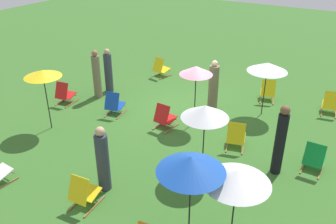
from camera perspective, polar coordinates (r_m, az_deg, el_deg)
name	(u,v)px	position (r m, az deg, el deg)	size (l,w,h in m)	color
ground_plane	(186,111)	(12.22, 2.88, 0.13)	(40.00, 40.00, 0.00)	#386B28
deckchair_2	(268,91)	(13.28, 15.58, 3.18)	(0.67, 0.86, 0.83)	olive
deckchair_3	(161,68)	(14.99, -1.16, 6.97)	(0.63, 0.84, 0.83)	olive
deckchair_4	(165,118)	(11.02, -0.55, -0.88)	(0.55, 0.80, 0.83)	olive
deckchair_5	(314,158)	(9.87, 22.22, -6.84)	(0.49, 0.77, 0.83)	olive
deckchair_6	(331,104)	(13.04, 24.41, 1.19)	(0.58, 0.82, 0.83)	olive
deckchair_7	(84,193)	(8.31, -13.27, -12.39)	(0.53, 0.80, 0.83)	olive
deckchair_9	(65,94)	(13.10, -16.09, 2.77)	(0.57, 0.82, 0.83)	olive
deckchair_10	(236,137)	(10.22, 10.77, -3.86)	(0.66, 0.86, 0.83)	olive
deckchair_11	(114,105)	(11.96, -8.53, 1.19)	(0.61, 0.84, 0.83)	olive
umbrella_0	(268,67)	(11.77, 15.53, 6.90)	(1.27, 1.27, 1.81)	black
umbrella_1	(191,164)	(6.39, 3.69, -8.30)	(1.26, 1.26, 2.02)	black
umbrella_2	(43,74)	(11.05, -19.31, 5.77)	(1.09, 1.09, 1.91)	black
umbrella_3	(196,71)	(10.75, 4.49, 6.59)	(1.01, 1.01, 1.92)	black
umbrella_4	(237,177)	(6.65, 10.91, -10.06)	(1.26, 1.26, 1.74)	black
umbrella_5	(205,112)	(8.50, 5.91, 0.06)	(1.16, 1.16, 1.87)	black
person_0	(97,75)	(13.18, -11.26, 5.75)	(0.38, 0.38, 1.78)	#72664C
person_1	(103,160)	(8.47, -10.33, -7.57)	(0.34, 0.34, 1.68)	#333847
person_2	(213,86)	(12.23, 7.22, 4.08)	(0.35, 0.35, 1.71)	#72664C
person_3	(280,141)	(9.21, 17.39, -4.40)	(0.37, 0.37, 1.88)	black
person_4	(108,72)	(13.62, -9.46, 6.35)	(0.42, 0.42, 1.67)	#333847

